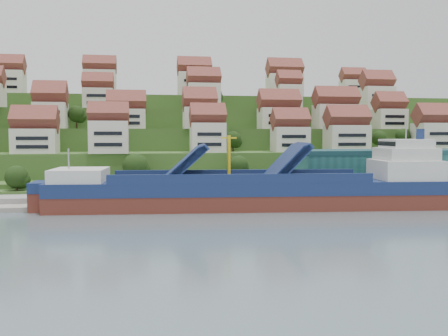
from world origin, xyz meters
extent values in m
plane|color=slate|center=(0.00, 0.00, 0.00)|extent=(300.00, 300.00, 0.00)
cube|color=gray|center=(20.00, 15.00, 1.10)|extent=(180.00, 14.00, 2.20)
cube|color=#2D4C1E|center=(0.00, 86.00, 2.00)|extent=(260.00, 128.00, 4.00)
cube|color=#2D4C1E|center=(0.00, 91.00, 5.50)|extent=(260.00, 118.00, 11.00)
cube|color=#2D4C1E|center=(0.00, 99.00, 9.00)|extent=(260.00, 102.00, 18.00)
cube|color=#2D4C1E|center=(0.00, 107.00, 12.50)|extent=(260.00, 86.00, 25.00)
cube|color=#2D4C1E|center=(0.00, 116.00, 15.50)|extent=(260.00, 68.00, 31.00)
cube|color=beige|center=(-47.55, 38.99, 14.41)|extent=(11.92, 8.57, 6.83)
cube|color=beige|center=(-27.22, 34.84, 15.49)|extent=(10.65, 7.03, 8.97)
cube|color=beige|center=(0.93, 37.87, 15.30)|extent=(9.91, 7.62, 8.60)
cube|color=beige|center=(26.52, 39.49, 14.73)|extent=(10.59, 7.73, 7.47)
cube|color=beige|center=(44.89, 39.67, 15.03)|extent=(12.68, 8.26, 8.07)
cube|color=beige|center=(74.42, 38.97, 15.41)|extent=(12.42, 8.31, 8.83)
cube|color=beige|center=(-46.01, 55.53, 22.02)|extent=(9.72, 8.98, 8.05)
cube|color=beige|center=(-22.74, 53.40, 21.07)|extent=(11.70, 7.90, 6.14)
cube|color=beige|center=(0.23, 51.77, 21.40)|extent=(10.20, 8.56, 6.80)
cube|color=beige|center=(27.60, 56.01, 21.54)|extent=(13.27, 8.36, 7.08)
cube|color=beige|center=(47.05, 54.06, 22.12)|extent=(14.34, 8.18, 8.24)
cube|color=beige|center=(66.66, 54.23, 21.44)|extent=(10.10, 8.04, 6.88)
cube|color=beige|center=(-32.70, 70.84, 28.50)|extent=(10.10, 7.30, 6.99)
cube|color=beige|center=(3.89, 70.11, 29.58)|extent=(11.36, 7.79, 9.16)
cube|color=beige|center=(35.22, 69.84, 29.57)|extent=(8.55, 7.14, 9.14)
cube|color=beige|center=(70.50, 71.39, 29.55)|extent=(11.39, 8.47, 9.10)
cube|color=beige|center=(-66.61, 89.70, 35.30)|extent=(11.68, 8.03, 8.60)
cube|color=beige|center=(-33.27, 87.94, 35.61)|extent=(11.77, 7.51, 9.22)
cube|color=beige|center=(2.40, 86.83, 35.48)|extent=(12.46, 8.15, 8.97)
cube|color=beige|center=(39.06, 88.37, 35.56)|extent=(13.55, 8.73, 9.12)
cube|color=beige|center=(70.34, 92.61, 34.92)|extent=(10.20, 7.05, 7.84)
ellipsoid|color=#1E3712|center=(7.80, 26.11, 7.93)|extent=(5.19, 5.19, 5.19)
ellipsoid|color=#1E3712|center=(-19.96, 26.29, 7.83)|extent=(6.78, 6.78, 6.78)
ellipsoid|color=#1E3712|center=(57.37, 43.11, 15.06)|extent=(4.78, 4.78, 4.78)
ellipsoid|color=#1E3712|center=(65.73, 43.11, 15.75)|extent=(4.78, 4.78, 4.78)
ellipsoid|color=#1E3712|center=(9.62, 43.66, 14.68)|extent=(5.08, 5.08, 5.08)
ellipsoid|color=#1E3712|center=(43.81, 59.83, 23.39)|extent=(4.51, 4.51, 4.51)
ellipsoid|color=#1E3712|center=(-54.11, 59.38, 21.92)|extent=(5.70, 5.70, 5.70)
ellipsoid|color=#1E3712|center=(-38.55, 57.97, 22.76)|extent=(5.34, 5.34, 5.34)
ellipsoid|color=#1E3712|center=(7.30, 73.21, 30.77)|extent=(7.29, 7.29, 7.29)
ellipsoid|color=#1E3712|center=(33.02, 75.94, 29.15)|extent=(5.21, 5.21, 5.21)
ellipsoid|color=#1E3712|center=(36.47, 73.97, 28.39)|extent=(4.32, 4.32, 4.32)
ellipsoid|color=#1E3712|center=(-48.16, 19.00, 6.08)|extent=(5.50, 5.50, 5.50)
ellipsoid|color=#1E3712|center=(-36.71, 19.00, 5.19)|extent=(3.83, 3.83, 3.83)
cube|color=#215A59|center=(52.00, 17.00, 7.20)|extent=(60.00, 15.00, 10.00)
cylinder|color=gray|center=(18.00, 10.00, 6.20)|extent=(0.16, 0.16, 8.00)
cube|color=maroon|center=(18.60, 10.00, 9.80)|extent=(1.20, 0.05, 0.80)
cube|color=maroon|center=(4.94, -0.11, 1.00)|extent=(87.64, 21.05, 5.56)
cube|color=navy|center=(4.94, -0.11, 4.78)|extent=(87.65, 21.19, 2.89)
cube|color=silver|center=(-31.63, 3.17, 7.57)|extent=(12.22, 13.63, 2.89)
cube|color=#262628|center=(2.72, 0.09, 6.23)|extent=(56.43, 16.28, 0.33)
cube|color=navy|center=(-9.47, 1.18, 10.01)|extent=(9.40, 12.98, 7.69)
cube|color=navy|center=(12.70, -0.80, 10.01)|extent=(8.98, 12.94, 8.13)
cylinder|color=gold|center=(0.51, 0.29, 11.13)|extent=(0.85, 0.85, 10.01)
cube|color=silver|center=(40.41, -3.29, 8.35)|extent=(14.43, 13.83, 4.45)
cube|color=silver|center=(40.41, -3.29, 11.91)|extent=(12.10, 12.30, 2.78)
cube|color=silver|center=(40.41, -3.29, 14.24)|extent=(9.76, 10.77, 2.00)
cylinder|color=navy|center=(43.73, -3.59, 16.36)|extent=(1.93, 1.93, 2.45)
camera|label=1|loc=(-18.84, -107.28, 16.60)|focal=40.00mm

